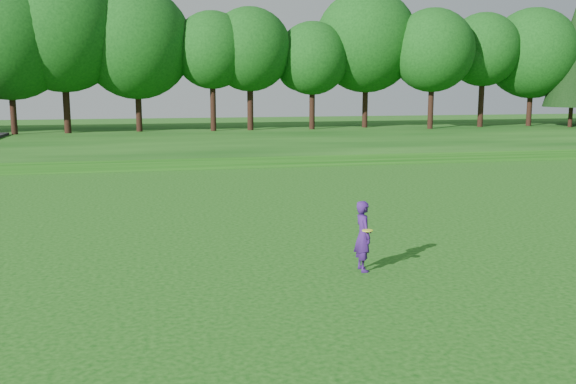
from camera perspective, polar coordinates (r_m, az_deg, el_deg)
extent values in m
plane|color=#0F440D|center=(15.29, -6.31, -7.47)|extent=(140.00, 140.00, 0.00)
cube|color=#0F440D|center=(48.75, -10.34, 4.59)|extent=(130.00, 30.00, 0.60)
cube|color=gray|center=(34.86, -9.61, 2.17)|extent=(130.00, 1.60, 0.04)
imported|color=#3C176B|center=(15.55, 6.70, -3.90)|extent=(0.42, 0.63, 1.72)
cylinder|color=#E3F326|center=(15.17, 7.09, -3.42)|extent=(0.25, 0.25, 0.03)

